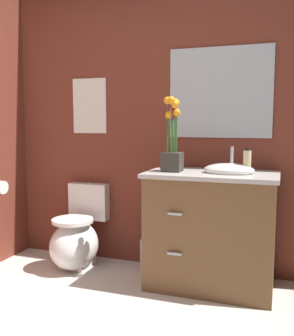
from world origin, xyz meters
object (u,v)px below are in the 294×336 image
(soap_bottle, at_px, (247,162))
(toilet, at_px, (77,239))
(vanity_cabinet, at_px, (211,228))
(wall_poster, at_px, (90,106))
(wall_mirror, at_px, (220,93))
(flower_vase, at_px, (172,143))
(trash_bin, at_px, (150,256))

(soap_bottle, bearing_deg, toilet, 178.76)
(vanity_cabinet, bearing_deg, toilet, 178.67)
(toilet, height_order, wall_poster, wall_poster)
(vanity_cabinet, height_order, wall_poster, wall_poster)
(toilet, relative_size, wall_mirror, 0.86)
(toilet, xyz_separation_m, wall_mirror, (1.14, 0.27, 1.21))
(toilet, relative_size, soap_bottle, 3.68)
(toilet, height_order, soap_bottle, soap_bottle)
(vanity_cabinet, distance_m, flower_vase, 0.69)
(soap_bottle, xyz_separation_m, wall_poster, (-1.38, 0.30, 0.42))
(soap_bottle, bearing_deg, wall_mirror, 129.63)
(soap_bottle, bearing_deg, vanity_cabinet, 179.18)
(wall_poster, bearing_deg, soap_bottle, -12.15)
(soap_bottle, bearing_deg, flower_vase, -175.66)
(toilet, distance_m, wall_mirror, 1.68)
(vanity_cabinet, relative_size, wall_poster, 2.19)
(toilet, relative_size, trash_bin, 2.54)
(vanity_cabinet, height_order, wall_mirror, wall_mirror)
(toilet, distance_m, soap_bottle, 1.55)
(soap_bottle, xyz_separation_m, trash_bin, (-0.76, 0.12, -0.81))
(toilet, distance_m, flower_vase, 1.19)
(trash_bin, xyz_separation_m, wall_mirror, (0.51, 0.18, 1.31))
(toilet, relative_size, wall_poster, 1.45)
(trash_bin, height_order, wall_mirror, wall_mirror)
(toilet, height_order, vanity_cabinet, vanity_cabinet)
(toilet, bearing_deg, flower_vase, -4.74)
(vanity_cabinet, bearing_deg, trash_bin, 167.11)
(wall_poster, bearing_deg, vanity_cabinet, -14.49)
(flower_vase, distance_m, wall_poster, 0.96)
(soap_bottle, relative_size, wall_poster, 0.39)
(vanity_cabinet, height_order, soap_bottle, soap_bottle)
(toilet, xyz_separation_m, trash_bin, (0.62, 0.09, -0.11))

